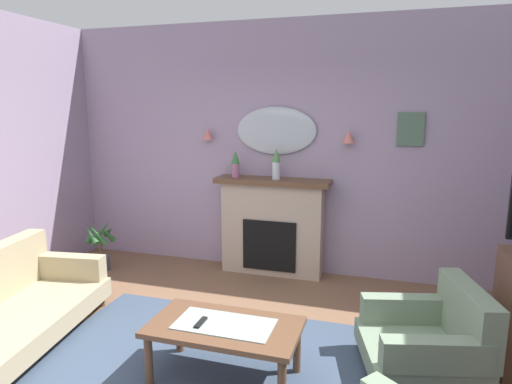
{
  "coord_description": "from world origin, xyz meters",
  "views": [
    {
      "loc": [
        1.07,
        -2.46,
        2.0
      ],
      "look_at": [
        -0.13,
        1.46,
        1.2
      ],
      "focal_mm": 31.09,
      "sensor_mm": 36.0,
      "label": 1
    }
  ],
  "objects_px": {
    "wall_sconce_left": "(208,134)",
    "floral_couch": "(5,307)",
    "fireplace": "(272,227)",
    "potted_plant_small_fern": "(101,246)",
    "mantel_vase_centre": "(276,163)",
    "tv_remote": "(201,323)",
    "mantel_vase_left": "(235,164)",
    "wall_mirror": "(276,131)",
    "framed_picture": "(411,129)",
    "armchair_in_corner": "(432,338)",
    "coffee_table": "(224,332)",
    "wall_sconce_right": "(349,137)"
  },
  "relations": [
    {
      "from": "mantel_vase_centre",
      "to": "fireplace",
      "type": "bearing_deg",
      "value": 150.47
    },
    {
      "from": "fireplace",
      "to": "potted_plant_small_fern",
      "type": "distance_m",
      "value": 2.12
    },
    {
      "from": "wall_sconce_left",
      "to": "framed_picture",
      "type": "distance_m",
      "value": 2.35
    },
    {
      "from": "fireplace",
      "to": "mantel_vase_centre",
      "type": "height_order",
      "value": "mantel_vase_centre"
    },
    {
      "from": "floral_couch",
      "to": "armchair_in_corner",
      "type": "relative_size",
      "value": 1.82
    },
    {
      "from": "tv_remote",
      "to": "potted_plant_small_fern",
      "type": "xyz_separation_m",
      "value": [
        -2.1,
        1.7,
        -0.14
      ]
    },
    {
      "from": "fireplace",
      "to": "wall_mirror",
      "type": "bearing_deg",
      "value": 90.0
    },
    {
      "from": "fireplace",
      "to": "armchair_in_corner",
      "type": "relative_size",
      "value": 1.37
    },
    {
      "from": "mantel_vase_left",
      "to": "potted_plant_small_fern",
      "type": "relative_size",
      "value": 0.53
    },
    {
      "from": "coffee_table",
      "to": "mantel_vase_left",
      "type": "bearing_deg",
      "value": 107.42
    },
    {
      "from": "mantel_vase_left",
      "to": "floral_couch",
      "type": "height_order",
      "value": "mantel_vase_left"
    },
    {
      "from": "tv_remote",
      "to": "potted_plant_small_fern",
      "type": "relative_size",
      "value": 0.26
    },
    {
      "from": "wall_sconce_left",
      "to": "floral_couch",
      "type": "distance_m",
      "value": 2.83
    },
    {
      "from": "mantel_vase_centre",
      "to": "tv_remote",
      "type": "bearing_deg",
      "value": -89.69
    },
    {
      "from": "fireplace",
      "to": "tv_remote",
      "type": "xyz_separation_m",
      "value": [
        0.06,
        -2.23,
        -0.12
      ]
    },
    {
      "from": "fireplace",
      "to": "framed_picture",
      "type": "distance_m",
      "value": 1.91
    },
    {
      "from": "mantel_vase_centre",
      "to": "potted_plant_small_fern",
      "type": "xyz_separation_m",
      "value": [
        -2.09,
        -0.5,
        -1.04
      ]
    },
    {
      "from": "mantel_vase_centre",
      "to": "wall_sconce_left",
      "type": "bearing_deg",
      "value": 172.41
    },
    {
      "from": "wall_mirror",
      "to": "framed_picture",
      "type": "distance_m",
      "value": 1.5
    },
    {
      "from": "armchair_in_corner",
      "to": "potted_plant_small_fern",
      "type": "distance_m",
      "value": 3.89
    },
    {
      "from": "coffee_table",
      "to": "mantel_vase_centre",
      "type": "bearing_deg",
      "value": 94.68
    },
    {
      "from": "fireplace",
      "to": "wall_sconce_right",
      "type": "bearing_deg",
      "value": 6.16
    },
    {
      "from": "mantel_vase_centre",
      "to": "potted_plant_small_fern",
      "type": "height_order",
      "value": "mantel_vase_centre"
    },
    {
      "from": "mantel_vase_centre",
      "to": "wall_sconce_right",
      "type": "distance_m",
      "value": 0.87
    },
    {
      "from": "potted_plant_small_fern",
      "to": "mantel_vase_left",
      "type": "bearing_deg",
      "value": 17.55
    },
    {
      "from": "mantel_vase_left",
      "to": "framed_picture",
      "type": "xyz_separation_m",
      "value": [
        1.95,
        0.18,
        0.43
      ]
    },
    {
      "from": "mantel_vase_centre",
      "to": "tv_remote",
      "type": "height_order",
      "value": "mantel_vase_centre"
    },
    {
      "from": "potted_plant_small_fern",
      "to": "coffee_table",
      "type": "bearing_deg",
      "value": -36.16
    },
    {
      "from": "floral_couch",
      "to": "armchair_in_corner",
      "type": "height_order",
      "value": "floral_couch"
    },
    {
      "from": "fireplace",
      "to": "coffee_table",
      "type": "xyz_separation_m",
      "value": [
        0.23,
        -2.18,
        -0.19
      ]
    },
    {
      "from": "framed_picture",
      "to": "potted_plant_small_fern",
      "type": "relative_size",
      "value": 0.59
    },
    {
      "from": "fireplace",
      "to": "framed_picture",
      "type": "relative_size",
      "value": 3.78
    },
    {
      "from": "potted_plant_small_fern",
      "to": "wall_sconce_left",
      "type": "bearing_deg",
      "value": 27.66
    },
    {
      "from": "mantel_vase_centre",
      "to": "wall_mirror",
      "type": "relative_size",
      "value": 0.38
    },
    {
      "from": "mantel_vase_left",
      "to": "coffee_table",
      "type": "distance_m",
      "value": 2.45
    },
    {
      "from": "fireplace",
      "to": "framed_picture",
      "type": "xyz_separation_m",
      "value": [
        1.5,
        0.15,
        1.18
      ]
    },
    {
      "from": "wall_sconce_left",
      "to": "wall_sconce_right",
      "type": "xyz_separation_m",
      "value": [
        1.7,
        0.0,
        0.0
      ]
    },
    {
      "from": "wall_sconce_left",
      "to": "coffee_table",
      "type": "bearing_deg",
      "value": -64.69
    },
    {
      "from": "mantel_vase_centre",
      "to": "armchair_in_corner",
      "type": "distance_m",
      "value": 2.55
    },
    {
      "from": "mantel_vase_centre",
      "to": "mantel_vase_left",
      "type": "bearing_deg",
      "value": 180.0
    },
    {
      "from": "mantel_vase_centre",
      "to": "floral_couch",
      "type": "xyz_separation_m",
      "value": [
        -1.8,
        -2.2,
        -1.03
      ]
    },
    {
      "from": "mantel_vase_left",
      "to": "framed_picture",
      "type": "relative_size",
      "value": 0.9
    },
    {
      "from": "floral_couch",
      "to": "framed_picture",
      "type": "bearing_deg",
      "value": 36.23
    },
    {
      "from": "fireplace",
      "to": "mantel_vase_left",
      "type": "height_order",
      "value": "mantel_vase_left"
    },
    {
      "from": "fireplace",
      "to": "tv_remote",
      "type": "height_order",
      "value": "fireplace"
    },
    {
      "from": "fireplace",
      "to": "framed_picture",
      "type": "height_order",
      "value": "framed_picture"
    },
    {
      "from": "wall_sconce_right",
      "to": "coffee_table",
      "type": "xyz_separation_m",
      "value": [
        -0.62,
        -2.28,
        -1.28
      ]
    },
    {
      "from": "fireplace",
      "to": "potted_plant_small_fern",
      "type": "height_order",
      "value": "fireplace"
    },
    {
      "from": "floral_couch",
      "to": "wall_sconce_left",
      "type": "bearing_deg",
      "value": 68.8
    },
    {
      "from": "wall_sconce_right",
      "to": "armchair_in_corner",
      "type": "height_order",
      "value": "wall_sconce_right"
    }
  ]
}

